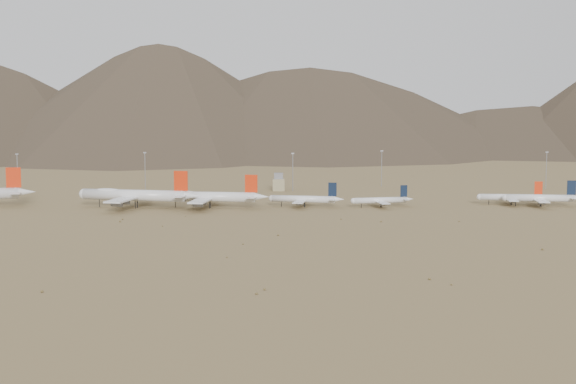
{
  "coord_description": "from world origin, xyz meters",
  "views": [
    {
      "loc": [
        19.01,
        -418.45,
        58.47
      ],
      "look_at": [
        33.51,
        30.0,
        9.0
      ],
      "focal_mm": 50.0,
      "sensor_mm": 36.0,
      "label": 1
    }
  ],
  "objects_px": {
    "narrowbody_a": "(305,199)",
    "control_tower": "(279,183)",
    "widebody_centre": "(135,195)",
    "narrowbody_b": "(381,200)",
    "widebody_east": "(208,197)"
  },
  "relations": [
    {
      "from": "widebody_east",
      "to": "narrowbody_b",
      "type": "relative_size",
      "value": 1.73
    },
    {
      "from": "narrowbody_b",
      "to": "widebody_east",
      "type": "bearing_deg",
      "value": 171.03
    },
    {
      "from": "narrowbody_a",
      "to": "widebody_east",
      "type": "bearing_deg",
      "value": -164.87
    },
    {
      "from": "widebody_east",
      "to": "narrowbody_b",
      "type": "height_order",
      "value": "widebody_east"
    },
    {
      "from": "widebody_centre",
      "to": "narrowbody_b",
      "type": "xyz_separation_m",
      "value": [
        139.43,
        -0.35,
        -3.43
      ]
    },
    {
      "from": "narrowbody_a",
      "to": "control_tower",
      "type": "bearing_deg",
      "value": 111.15
    },
    {
      "from": "narrowbody_a",
      "to": "narrowbody_b",
      "type": "relative_size",
      "value": 1.16
    },
    {
      "from": "widebody_east",
      "to": "control_tower",
      "type": "relative_size",
      "value": 5.35
    },
    {
      "from": "widebody_east",
      "to": "control_tower",
      "type": "xyz_separation_m",
      "value": [
        41.31,
        90.26,
        -1.31
      ]
    },
    {
      "from": "widebody_east",
      "to": "control_tower",
      "type": "height_order",
      "value": "widebody_east"
    },
    {
      "from": "widebody_east",
      "to": "narrowbody_a",
      "type": "height_order",
      "value": "widebody_east"
    },
    {
      "from": "widebody_centre",
      "to": "narrowbody_b",
      "type": "relative_size",
      "value": 1.92
    },
    {
      "from": "narrowbody_a",
      "to": "control_tower",
      "type": "xyz_separation_m",
      "value": [
        -13.34,
        87.75,
        0.65
      ]
    },
    {
      "from": "widebody_centre",
      "to": "control_tower",
      "type": "height_order",
      "value": "widebody_centre"
    },
    {
      "from": "widebody_centre",
      "to": "widebody_east",
      "type": "xyz_separation_m",
      "value": [
        41.49,
        -1.63,
        -0.8
      ]
    }
  ]
}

